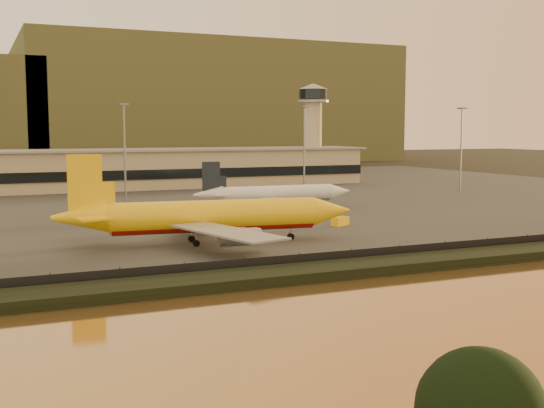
{
  "coord_description": "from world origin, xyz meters",
  "views": [
    {
      "loc": [
        -45.69,
        -93.79,
        18.98
      ],
      "look_at": [
        0.97,
        12.0,
        6.36
      ],
      "focal_mm": 45.0,
      "sensor_mm": 36.0,
      "label": 1
    }
  ],
  "objects": [
    {
      "name": "perimeter_fence",
      "position": [
        0.0,
        -13.0,
        1.3
      ],
      "size": [
        300.0,
        0.05,
        2.2
      ],
      "primitive_type": "cube",
      "color": "black",
      "rests_on": "tarmac"
    },
    {
      "name": "terminal_building",
      "position": [
        -14.52,
        125.55,
        6.25
      ],
      "size": [
        202.0,
        25.0,
        12.6
      ],
      "color": "tan",
      "rests_on": "tarmac"
    },
    {
      "name": "gse_vehicle_white",
      "position": [
        -6.25,
        30.54,
        1.22
      ],
      "size": [
        4.97,
        3.63,
        2.04
      ],
      "primitive_type": "cube",
      "rotation": [
        0.0,
        0.0,
        -0.39
      ],
      "color": "white",
      "rests_on": "tarmac"
    },
    {
      "name": "tarmac",
      "position": [
        0.0,
        95.0,
        0.1
      ],
      "size": [
        320.0,
        220.0,
        0.2
      ],
      "primitive_type": "cube",
      "color": "#2D2D2D",
      "rests_on": "ground"
    },
    {
      "name": "ground",
      "position": [
        0.0,
        0.0,
        0.0
      ],
      "size": [
        900.0,
        900.0,
        0.0
      ],
      "primitive_type": "plane",
      "color": "black",
      "rests_on": "ground"
    },
    {
      "name": "gse_vehicle_yellow",
      "position": [
        20.23,
        22.36,
        1.06
      ],
      "size": [
        4.17,
        3.09,
        1.71
      ],
      "primitive_type": "cube",
      "rotation": [
        0.0,
        0.0,
        0.41
      ],
      "color": "yellow",
      "rests_on": "tarmac"
    },
    {
      "name": "white_narrowbody_jet",
      "position": [
        20.21,
        53.92,
        3.63
      ],
      "size": [
        39.99,
        39.05,
        11.5
      ],
      "rotation": [
        0.0,
        0.0,
        -0.04
      ],
      "color": "white",
      "rests_on": "tarmac"
    },
    {
      "name": "control_tower",
      "position": [
        70.0,
        131.0,
        21.66
      ],
      "size": [
        11.2,
        11.2,
        35.5
      ],
      "color": "tan",
      "rests_on": "tarmac"
    },
    {
      "name": "embankment",
      "position": [
        0.0,
        -17.0,
        0.7
      ],
      "size": [
        320.0,
        7.0,
        1.4
      ],
      "primitive_type": "cube",
      "color": "black",
      "rests_on": "ground"
    },
    {
      "name": "apron_light_masts",
      "position": [
        15.0,
        75.0,
        15.7
      ],
      "size": [
        152.2,
        12.2,
        25.4
      ],
      "color": "slate",
      "rests_on": "tarmac"
    },
    {
      "name": "distant_hills",
      "position": [
        -20.74,
        340.0,
        31.39
      ],
      "size": [
        470.0,
        160.0,
        70.0
      ],
      "color": "brown",
      "rests_on": "ground"
    },
    {
      "name": "dhl_cargo_jet",
      "position": [
        -10.09,
        12.51,
        4.67
      ],
      "size": [
        50.18,
        48.75,
        14.99
      ],
      "rotation": [
        0.0,
        0.0,
        -0.13
      ],
      "color": "yellow",
      "rests_on": "tarmac"
    }
  ]
}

